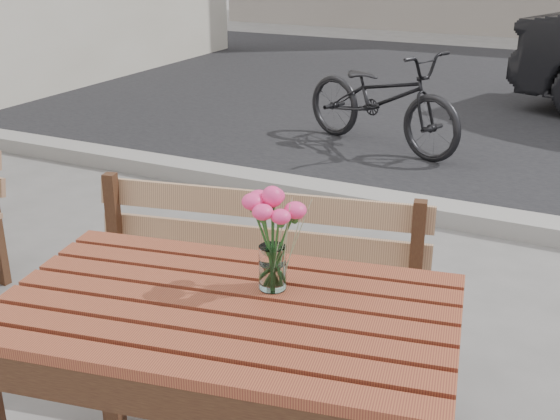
% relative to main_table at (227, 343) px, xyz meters
% --- Properties ---
extents(street, '(30.00, 8.12, 0.12)m').
position_rel_main_table_xyz_m(street, '(-0.20, 4.94, -0.65)').
color(street, black).
rests_on(street, ground).
extents(main_table, '(1.44, 1.00, 0.81)m').
position_rel_main_table_xyz_m(main_table, '(0.00, 0.00, 0.00)').
color(main_table, maroon).
rests_on(main_table, ground).
extents(main_bench, '(1.47, 0.70, 0.88)m').
position_rel_main_table_xyz_m(main_bench, '(-0.31, 0.73, -0.14)').
color(main_bench, '#92684B').
rests_on(main_bench, ground).
extents(main_vase, '(0.18, 0.18, 0.32)m').
position_rel_main_table_xyz_m(main_vase, '(0.08, 0.14, 0.33)').
color(main_vase, white).
rests_on(main_vase, main_table).
extents(bicycle, '(1.80, 1.17, 0.89)m').
position_rel_main_table_xyz_m(bicycle, '(-0.98, 4.38, -0.23)').
color(bicycle, black).
rests_on(bicycle, ground).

